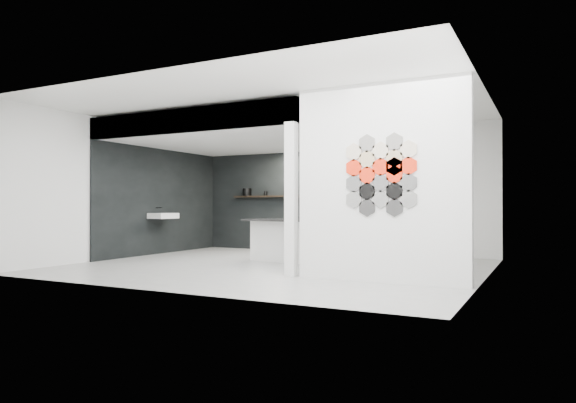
{
  "coord_description": "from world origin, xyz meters",
  "views": [
    {
      "loc": [
        4.34,
        -7.99,
        1.08
      ],
      "look_at": [
        0.1,
        0.3,
        1.15
      ],
      "focal_mm": 32.0,
      "sensor_mm": 36.0,
      "label": 1
    }
  ],
  "objects_px": {
    "kitchen_island": "(286,240)",
    "bottle_dark": "(285,192)",
    "wall_basin": "(163,216)",
    "stockpot": "(247,192)",
    "glass_bowl": "(342,193)",
    "glass_vase": "(342,192)",
    "utensil_cup": "(266,193)",
    "partition_panel": "(381,182)",
    "kettle": "(337,192)"
  },
  "relations": [
    {
      "from": "kitchen_island",
      "to": "bottle_dark",
      "type": "height_order",
      "value": "bottle_dark"
    },
    {
      "from": "wall_basin",
      "to": "stockpot",
      "type": "xyz_separation_m",
      "value": [
        0.88,
        2.07,
        0.56
      ]
    },
    {
      "from": "kitchen_island",
      "to": "bottle_dark",
      "type": "xyz_separation_m",
      "value": [
        -1.11,
        2.09,
        0.98
      ]
    },
    {
      "from": "kitchen_island",
      "to": "glass_bowl",
      "type": "xyz_separation_m",
      "value": [
        0.34,
        2.09,
        0.95
      ]
    },
    {
      "from": "glass_vase",
      "to": "bottle_dark",
      "type": "bearing_deg",
      "value": 180.0
    },
    {
      "from": "utensil_cup",
      "to": "kitchen_island",
      "type": "bearing_deg",
      "value": -51.99
    },
    {
      "from": "partition_panel",
      "to": "bottle_dark",
      "type": "bearing_deg",
      "value": 132.4
    },
    {
      "from": "glass_vase",
      "to": "utensil_cup",
      "type": "relative_size",
      "value": 1.33
    },
    {
      "from": "glass_bowl",
      "to": "bottle_dark",
      "type": "distance_m",
      "value": 1.45
    },
    {
      "from": "bottle_dark",
      "to": "utensil_cup",
      "type": "xyz_separation_m",
      "value": [
        -0.52,
        0.0,
        -0.03
      ]
    },
    {
      "from": "kitchen_island",
      "to": "stockpot",
      "type": "xyz_separation_m",
      "value": [
        -2.17,
        2.09,
        0.99
      ]
    },
    {
      "from": "kitchen_island",
      "to": "glass_vase",
      "type": "relative_size",
      "value": 11.13
    },
    {
      "from": "kitchen_island",
      "to": "stockpot",
      "type": "relative_size",
      "value": 7.34
    },
    {
      "from": "stockpot",
      "to": "glass_vase",
      "type": "distance_m",
      "value": 2.51
    },
    {
      "from": "wall_basin",
      "to": "stockpot",
      "type": "bearing_deg",
      "value": 66.89
    },
    {
      "from": "wall_basin",
      "to": "glass_vase",
      "type": "bearing_deg",
      "value": 31.35
    },
    {
      "from": "wall_basin",
      "to": "glass_vase",
      "type": "distance_m",
      "value": 4.01
    },
    {
      "from": "kitchen_island",
      "to": "stockpot",
      "type": "distance_m",
      "value": 3.17
    },
    {
      "from": "wall_basin",
      "to": "glass_bowl",
      "type": "height_order",
      "value": "glass_bowl"
    },
    {
      "from": "partition_panel",
      "to": "kettle",
      "type": "height_order",
      "value": "partition_panel"
    },
    {
      "from": "utensil_cup",
      "to": "bottle_dark",
      "type": "bearing_deg",
      "value": 0.0
    },
    {
      "from": "partition_panel",
      "to": "utensil_cup",
      "type": "relative_size",
      "value": 25.55
    },
    {
      "from": "kettle",
      "to": "glass_bowl",
      "type": "bearing_deg",
      "value": -13.8
    },
    {
      "from": "wall_basin",
      "to": "bottle_dark",
      "type": "xyz_separation_m",
      "value": [
        1.94,
        2.07,
        0.55
      ]
    },
    {
      "from": "bottle_dark",
      "to": "stockpot",
      "type": "bearing_deg",
      "value": 180.0
    },
    {
      "from": "stockpot",
      "to": "kettle",
      "type": "bearing_deg",
      "value": 0.0
    },
    {
      "from": "partition_panel",
      "to": "kitchen_island",
      "type": "bearing_deg",
      "value": 143.7
    },
    {
      "from": "stockpot",
      "to": "glass_bowl",
      "type": "bearing_deg",
      "value": 0.0
    },
    {
      "from": "partition_panel",
      "to": "wall_basin",
      "type": "xyz_separation_m",
      "value": [
        -5.46,
        1.8,
        -0.55
      ]
    },
    {
      "from": "partition_panel",
      "to": "bottle_dark",
      "type": "distance_m",
      "value": 5.23
    },
    {
      "from": "glass_vase",
      "to": "stockpot",
      "type": "bearing_deg",
      "value": 180.0
    },
    {
      "from": "kitchen_island",
      "to": "glass_bowl",
      "type": "relative_size",
      "value": 11.94
    },
    {
      "from": "partition_panel",
      "to": "kettle",
      "type": "bearing_deg",
      "value": 119.43
    },
    {
      "from": "bottle_dark",
      "to": "utensil_cup",
      "type": "height_order",
      "value": "bottle_dark"
    },
    {
      "from": "kettle",
      "to": "utensil_cup",
      "type": "distance_m",
      "value": 1.87
    },
    {
      "from": "wall_basin",
      "to": "kitchen_island",
      "type": "relative_size",
      "value": 0.37
    },
    {
      "from": "kitchen_island",
      "to": "utensil_cup",
      "type": "bearing_deg",
      "value": 136.24
    },
    {
      "from": "stockpot",
      "to": "utensil_cup",
      "type": "relative_size",
      "value": 2.02
    },
    {
      "from": "partition_panel",
      "to": "glass_vase",
      "type": "distance_m",
      "value": 4.39
    },
    {
      "from": "stockpot",
      "to": "utensil_cup",
      "type": "bearing_deg",
      "value": 0.0
    },
    {
      "from": "wall_basin",
      "to": "bottle_dark",
      "type": "bearing_deg",
      "value": 46.84
    },
    {
      "from": "glass_bowl",
      "to": "utensil_cup",
      "type": "height_order",
      "value": "utensil_cup"
    },
    {
      "from": "wall_basin",
      "to": "bottle_dark",
      "type": "relative_size",
      "value": 3.63
    },
    {
      "from": "partition_panel",
      "to": "wall_basin",
      "type": "bearing_deg",
      "value": 161.77
    },
    {
      "from": "partition_panel",
      "to": "glass_bowl",
      "type": "bearing_deg",
      "value": 118.23
    },
    {
      "from": "stockpot",
      "to": "utensil_cup",
      "type": "xyz_separation_m",
      "value": [
        0.53,
        0.0,
        -0.04
      ]
    },
    {
      "from": "kettle",
      "to": "bottle_dark",
      "type": "relative_size",
      "value": 1.0
    },
    {
      "from": "wall_basin",
      "to": "kettle",
      "type": "xyz_separation_m",
      "value": [
        3.28,
        2.07,
        0.54
      ]
    },
    {
      "from": "glass_vase",
      "to": "bottle_dark",
      "type": "relative_size",
      "value": 0.88
    },
    {
      "from": "kettle",
      "to": "stockpot",
      "type": "bearing_deg",
      "value": 166.2
    }
  ]
}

